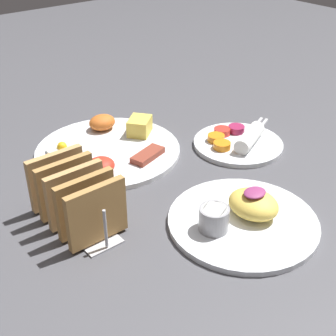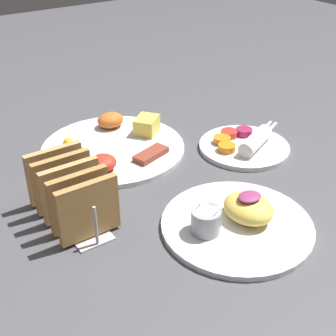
# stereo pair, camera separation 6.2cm
# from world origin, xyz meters

# --- Properties ---
(ground_plane) EXTENTS (3.00, 3.00, 0.00)m
(ground_plane) POSITION_xyz_m (0.00, 0.00, 0.00)
(ground_plane) COLOR #47474C
(plate_breakfast) EXTENTS (0.30, 0.30, 0.05)m
(plate_breakfast) POSITION_xyz_m (-0.02, 0.19, 0.01)
(plate_breakfast) COLOR white
(plate_breakfast) RESTS_ON ground_plane
(plate_condiments) EXTENTS (0.20, 0.19, 0.04)m
(plate_condiments) POSITION_xyz_m (0.21, 0.04, 0.01)
(plate_condiments) COLOR white
(plate_condiments) RESTS_ON ground_plane
(plate_foreground) EXTENTS (0.25, 0.25, 0.06)m
(plate_foreground) POSITION_xyz_m (0.02, -0.15, 0.01)
(plate_foreground) COLOR white
(plate_foreground) RESTS_ON ground_plane
(toast_rack) EXTENTS (0.10, 0.18, 0.10)m
(toast_rack) POSITION_xyz_m (-0.19, 0.02, 0.05)
(toast_rack) COLOR #B7B7BC
(toast_rack) RESTS_ON ground_plane
(teaspoon) EXTENTS (0.06, 0.12, 0.01)m
(teaspoon) POSITION_xyz_m (0.10, -0.12, 0.00)
(teaspoon) COLOR silver
(teaspoon) RESTS_ON ground_plane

